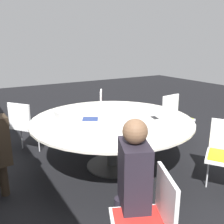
% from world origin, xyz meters
% --- Properties ---
extents(ground_plane, '(16.00, 16.00, 0.00)m').
position_xyz_m(ground_plane, '(0.00, 0.00, 0.00)').
color(ground_plane, black).
extents(conference_table, '(2.27, 2.27, 0.73)m').
position_xyz_m(conference_table, '(0.00, 0.00, 0.64)').
color(conference_table, '#333333').
rests_on(conference_table, ground_plane).
extents(chair_1, '(0.57, 0.56, 0.86)m').
position_xyz_m(chair_1, '(-1.67, 0.69, 0.51)').
color(chair_1, white).
rests_on(chair_1, ground_plane).
extents(chair_3, '(0.47, 0.48, 0.86)m').
position_xyz_m(chair_3, '(0.24, -1.49, 0.51)').
color(chair_3, white).
rests_on(chair_3, ground_plane).
extents(chair_4, '(0.59, 0.58, 0.86)m').
position_xyz_m(chair_4, '(1.34, -0.70, 0.51)').
color(chair_4, white).
rests_on(chair_4, ground_plane).
extents(chair_5, '(0.60, 0.60, 0.86)m').
position_xyz_m(chair_5, '(1.17, 0.95, 0.51)').
color(chair_5, white).
rests_on(chair_5, ground_plane).
extents(person_1, '(0.42, 0.35, 1.21)m').
position_xyz_m(person_1, '(-1.42, 0.66, 0.71)').
color(person_1, '#231E28').
rests_on(person_1, ground_plane).
extents(laptop, '(0.30, 0.27, 0.21)m').
position_xyz_m(laptop, '(-0.03, 0.71, 0.79)').
color(laptop, silver).
rests_on(laptop, conference_table).
extents(spiral_notebook, '(0.24, 0.26, 0.02)m').
position_xyz_m(spiral_notebook, '(0.12, 0.28, 0.74)').
color(spiral_notebook, navy).
rests_on(spiral_notebook, conference_table).
extents(cell_phone, '(0.15, 0.10, 0.01)m').
position_xyz_m(cell_phone, '(-0.28, -0.54, 0.74)').
color(cell_phone, black).
rests_on(cell_phone, conference_table).
extents(handbag, '(0.36, 0.16, 0.28)m').
position_xyz_m(handbag, '(0.77, -1.37, 0.14)').
color(handbag, '#513319').
rests_on(handbag, ground_plane).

